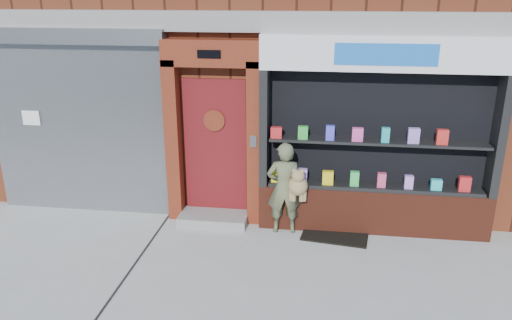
# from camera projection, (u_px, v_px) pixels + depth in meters

# --- Properties ---
(ground) EXTENTS (80.00, 80.00, 0.00)m
(ground) POSITION_uv_depth(u_px,v_px,m) (242.00, 284.00, 6.42)
(ground) COLOR #9E9E99
(ground) RESTS_ON ground
(shutter_bay) EXTENTS (3.10, 0.30, 3.04)m
(shutter_bay) POSITION_uv_depth(u_px,v_px,m) (78.00, 112.00, 8.06)
(shutter_bay) COLOR gray
(shutter_bay) RESTS_ON ground
(red_door_bay) EXTENTS (1.52, 0.58, 2.90)m
(red_door_bay) POSITION_uv_depth(u_px,v_px,m) (214.00, 134.00, 7.79)
(red_door_bay) COLOR #5A1D0F
(red_door_bay) RESTS_ON ground
(pharmacy_bay) EXTENTS (3.50, 0.41, 3.00)m
(pharmacy_bay) POSITION_uv_depth(u_px,v_px,m) (376.00, 146.00, 7.45)
(pharmacy_bay) COLOR maroon
(pharmacy_bay) RESTS_ON ground
(woman) EXTENTS (0.64, 0.44, 1.45)m
(woman) POSITION_uv_depth(u_px,v_px,m) (286.00, 188.00, 7.57)
(woman) COLOR #585E3D
(woman) RESTS_ON ground
(doormat) EXTENTS (1.08, 0.82, 0.02)m
(doormat) POSITION_uv_depth(u_px,v_px,m) (335.00, 234.00, 7.71)
(doormat) COLOR black
(doormat) RESTS_ON ground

